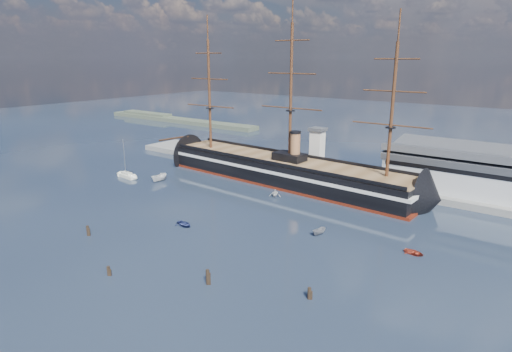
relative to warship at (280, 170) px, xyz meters
The scene contains 16 objects.
ground 20.73m from the warship, 79.62° to the right, with size 600.00×600.00×0.00m, color #1B2536.
quay 21.42m from the warship, 49.50° to the left, with size 180.00×18.00×2.00m, color slate.
warehouse 64.95m from the warship, 17.97° to the left, with size 63.00×21.00×11.60m.
quay_tower 15.69m from the warship, 62.86° to the left, with size 5.00×5.00×15.00m.
shoreline 154.95m from the warship, 151.05° to the left, with size 120.00×10.00×4.00m.
warship is the anchor object (origin of this frame).
sailboat 52.53m from the warship, 149.25° to the right, with size 8.51×3.21×13.31m.
motorboat_a 40.12m from the warship, 143.66° to the right, with size 7.63×2.80×3.05m, color white.
motorboat_b 46.43m from the warship, 86.81° to the right, with size 2.98×1.19×1.39m, color navy.
motorboat_c 44.91m from the warship, 44.73° to the right, with size 4.90×1.80×1.96m, color slate.
motorboat_d 16.35m from the warship, 61.38° to the right, with size 6.45×2.80×2.37m, color silver.
motorboat_e 60.11m from the warship, 28.58° to the right, with size 2.63×1.05×1.23m, color #9A3120.
piling_near_left 64.67m from the warship, 99.96° to the right, with size 0.64×0.64×3.16m, color black.
piling_near_mid 72.78m from the warship, 83.04° to the right, with size 0.64×0.64×2.59m, color black.
piling_near_right 68.72m from the warship, 67.59° to the right, with size 0.64×0.64×3.64m, color black.
piling_far_right 71.59m from the warship, 52.56° to the right, with size 0.64×0.64×2.86m, color black.
Camera 1 is at (70.91, -54.34, 39.94)m, focal length 30.00 mm.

